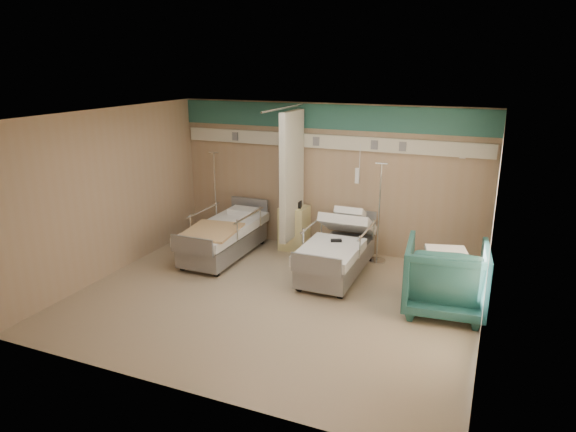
{
  "coord_description": "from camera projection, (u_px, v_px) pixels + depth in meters",
  "views": [
    {
      "loc": [
        2.99,
        -6.57,
        3.51
      ],
      "look_at": [
        -0.01,
        0.6,
        1.17
      ],
      "focal_mm": 32.0,
      "sensor_mm": 36.0,
      "label": 1
    }
  ],
  "objects": [
    {
      "name": "call_remote",
      "position": [
        336.0,
        241.0,
        8.57
      ],
      "size": [
        0.2,
        0.15,
        0.04
      ],
      "primitive_type": "cube",
      "rotation": [
        0.0,
        0.0,
        0.41
      ],
      "color": "black",
      "rests_on": "bed_right"
    },
    {
      "name": "toiletry_bag",
      "position": [
        295.0,
        204.0,
        9.77
      ],
      "size": [
        0.25,
        0.19,
        0.12
      ],
      "primitive_type": "cube",
      "rotation": [
        0.0,
        0.0,
        0.18
      ],
      "color": "black",
      "rests_on": "bedside_cabinet"
    },
    {
      "name": "iv_stand_right",
      "position": [
        378.0,
        242.0,
        9.32
      ],
      "size": [
        0.33,
        0.33,
        1.83
      ],
      "rotation": [
        0.0,
        0.0,
        -0.36
      ],
      "color": "silver",
      "rests_on": "ground"
    },
    {
      "name": "waffle_blanket",
      "position": [
        448.0,
        241.0,
        7.25
      ],
      "size": [
        0.66,
        0.62,
        0.06
      ],
      "primitive_type": "cube",
      "rotation": [
        0.0,
        0.0,
        3.39
      ],
      "color": "silver",
      "rests_on": "visitor_armchair"
    },
    {
      "name": "bed_right",
      "position": [
        337.0,
        257.0,
        8.76
      ],
      "size": [
        1.0,
        2.16,
        0.63
      ],
      "primitive_type": null,
      "color": "silver",
      "rests_on": "ground"
    },
    {
      "name": "visitor_armchair",
      "position": [
        445.0,
        277.0,
        7.41
      ],
      "size": [
        1.24,
        1.27,
        1.06
      ],
      "primitive_type": "imported",
      "rotation": [
        0.0,
        0.0,
        3.24
      ],
      "color": "#1F4E4B",
      "rests_on": "ground"
    },
    {
      "name": "room_walls",
      "position": [
        278.0,
        178.0,
        7.62
      ],
      "size": [
        6.04,
        5.04,
        2.82
      ],
      "color": "tan",
      "rests_on": "ground"
    },
    {
      "name": "white_cup",
      "position": [
        290.0,
        201.0,
        9.99
      ],
      "size": [
        0.1,
        0.1,
        0.13
      ],
      "primitive_type": "cylinder",
      "rotation": [
        0.0,
        0.0,
        -0.16
      ],
      "color": "white",
      "rests_on": "bedside_cabinet"
    },
    {
      "name": "tan_blanket",
      "position": [
        211.0,
        231.0,
        9.06
      ],
      "size": [
        1.0,
        1.19,
        0.04
      ],
      "primitive_type": "cube",
      "rotation": [
        0.0,
        0.0,
        0.12
      ],
      "color": "tan",
      "rests_on": "bed_left"
    },
    {
      "name": "ground",
      "position": [
        274.0,
        299.0,
        7.92
      ],
      "size": [
        6.0,
        5.0,
        0.0
      ],
      "primitive_type": "cube",
      "color": "tan",
      "rests_on": "ground"
    },
    {
      "name": "bed_left",
      "position": [
        224.0,
        241.0,
        9.57
      ],
      "size": [
        1.0,
        2.16,
        0.63
      ],
      "primitive_type": null,
      "color": "silver",
      "rests_on": "ground"
    },
    {
      "name": "bedside_cabinet",
      "position": [
        294.0,
        228.0,
        9.95
      ],
      "size": [
        0.5,
        0.48,
        0.85
      ],
      "primitive_type": "cube",
      "color": "beige",
      "rests_on": "ground"
    },
    {
      "name": "iv_stand_left",
      "position": [
        216.0,
        219.0,
        10.7
      ],
      "size": [
        0.32,
        0.32,
        1.78
      ],
      "rotation": [
        0.0,
        0.0,
        0.42
      ],
      "color": "silver",
      "rests_on": "ground"
    }
  ]
}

